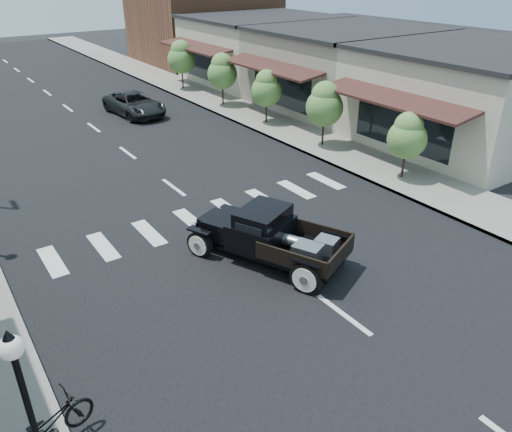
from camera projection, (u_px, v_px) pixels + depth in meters
ground at (275, 264)px, 15.27m from camera, size 120.00×120.00×0.00m
road at (106, 137)px, 26.27m from camera, size 14.00×80.00×0.02m
road_markings at (144, 166)px, 22.60m from camera, size 12.00×60.00×0.06m
sidewalk_right at (241, 111)px, 30.52m from camera, size 3.00×80.00×0.15m
storefront_near at (471, 97)px, 24.74m from camera, size 10.00×9.00×4.50m
storefront_mid at (345, 69)px, 31.34m from camera, size 10.00×9.00×4.50m
storefront_far at (262, 50)px, 37.94m from camera, size 10.00×9.00×4.50m
far_building_right at (203, 20)px, 44.96m from camera, size 11.00×10.00×7.00m
lamp_post_a at (33, 424)px, 7.60m from camera, size 0.36×0.36×3.65m
small_tree_a at (406, 147)px, 20.44m from camera, size 1.61×1.61×2.68m
small_tree_b at (324, 115)px, 24.07m from camera, size 1.80×1.80×3.00m
small_tree_c at (266, 97)px, 27.63m from camera, size 1.68×1.68×2.79m
small_tree_d at (222, 80)px, 31.03m from camera, size 1.83×1.83×3.05m
small_tree_e at (182, 65)px, 35.07m from camera, size 1.91×1.91×3.18m
hotrod_pickup at (269, 235)px, 15.10m from camera, size 4.22×5.55×1.74m
second_car at (134, 104)px, 29.76m from camera, size 2.64×4.96×1.32m
motorcycle at (48, 426)px, 9.20m from camera, size 1.93×1.08×0.96m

